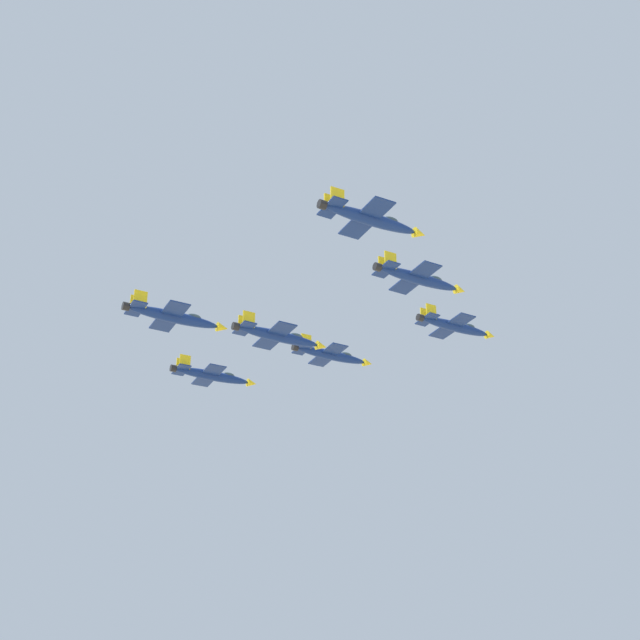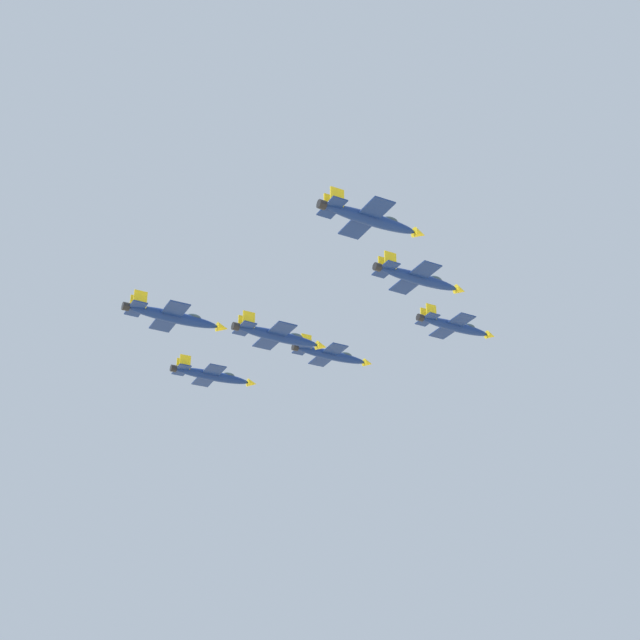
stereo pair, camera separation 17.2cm
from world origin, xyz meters
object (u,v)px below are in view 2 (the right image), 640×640
jet_lead (455,326)px  jet_left_outer (213,375)px  jet_right_outer (371,219)px  jet_slot_rear (279,336)px  jet_trailing (174,317)px  jet_right_wingman (419,278)px  jet_left_wingman (331,355)px

jet_lead → jet_left_outer: 48.92m
jet_right_outer → jet_slot_rear: (-10.74, 29.60, -5.11)m
jet_lead → jet_trailing: (-52.24, -18.96, -11.18)m
jet_right_wingman → jet_trailing: (-40.20, 2.16, -8.84)m
jet_trailing → jet_right_wingman: bearing=-23.1°
jet_left_outer → jet_slot_rear: jet_left_outer is taller
jet_left_outer → jet_trailing: jet_left_outer is taller
jet_right_wingman → jet_trailing: jet_right_wingman is taller
jet_right_outer → jet_slot_rear: 31.90m
jet_left_wingman → jet_right_wingman: (10.74, -29.60, 1.14)m
jet_right_wingman → jet_lead: bearing=39.4°
jet_right_wingman → jet_slot_rear: jet_right_wingman is taller
jet_left_outer → jet_right_outer: size_ratio=1.02×
jet_lead → jet_right_outer: jet_lead is taller
jet_lead → jet_left_outer: jet_lead is taller
jet_right_wingman → jet_left_outer: size_ratio=1.00×
jet_lead → jet_right_wingman: size_ratio=0.98×
jet_lead → jet_trailing: size_ratio=1.00×
jet_right_wingman → jet_left_outer: (-33.53, 38.08, -3.07)m
jet_left_wingman → jet_right_wingman: jet_right_wingman is taller
jet_slot_rear → jet_left_wingman: bearing=39.5°
jet_left_wingman → jet_slot_rear: size_ratio=1.00×
jet_slot_rear → jet_trailing: size_ratio=0.99×
jet_slot_rear → jet_trailing: 18.54m
jet_right_wingman → jet_right_outer: jet_right_wingman is taller
jet_right_outer → jet_lead: bearing=39.9°
jet_trailing → jet_right_outer: bearing=-59.6°
jet_left_outer → jet_right_outer: 62.98m
jet_lead → jet_slot_rear: bearing=179.4°
jet_left_outer → jet_trailing: (-6.67, -35.92, -5.78)m
jet_right_wingman → jet_left_outer: 50.83m
jet_lead → jet_left_outer: (-45.57, 16.96, -5.41)m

